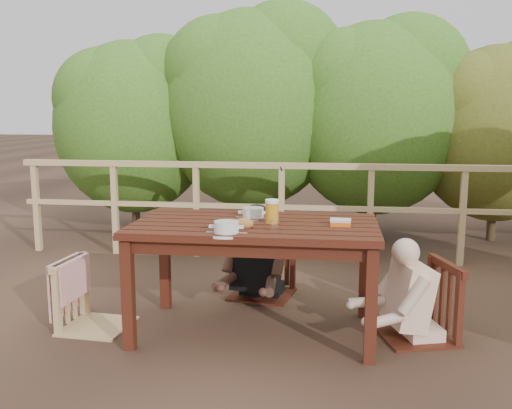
# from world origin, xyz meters

# --- Properties ---
(ground) EXTENTS (60.00, 60.00, 0.00)m
(ground) POSITION_xyz_m (0.00, 0.00, 0.00)
(ground) COLOR #4D3224
(ground) RESTS_ON ground
(table) EXTENTS (1.66, 0.93, 0.77)m
(table) POSITION_xyz_m (0.00, 0.00, 0.38)
(table) COLOR #39150C
(table) RESTS_ON ground
(chair_left) EXTENTS (0.50, 0.50, 0.93)m
(chair_left) POSITION_xyz_m (-1.13, -0.07, 0.46)
(chair_left) COLOR tan
(chair_left) RESTS_ON ground
(chair_far) EXTENTS (0.57, 0.57, 0.99)m
(chair_far) POSITION_xyz_m (-0.05, 0.80, 0.50)
(chair_far) COLOR #39150C
(chair_far) RESTS_ON ground
(chair_right) EXTENTS (0.61, 0.61, 0.98)m
(chair_right) POSITION_xyz_m (1.10, 0.06, 0.49)
(chair_right) COLOR #39150C
(chair_right) RESTS_ON ground
(woman) EXTENTS (0.58, 0.67, 1.21)m
(woman) POSITION_xyz_m (-0.05, 0.82, 0.60)
(woman) COLOR black
(woman) RESTS_ON ground
(diner_right) EXTENTS (0.68, 0.60, 1.15)m
(diner_right) POSITION_xyz_m (1.13, 0.06, 0.57)
(diner_right) COLOR beige
(diner_right) RESTS_ON ground
(railing) EXTENTS (5.60, 0.10, 1.01)m
(railing) POSITION_xyz_m (0.00, 2.00, 0.51)
(railing) COLOR tan
(railing) RESTS_ON ground
(hedge_row) EXTENTS (6.60, 1.60, 3.80)m
(hedge_row) POSITION_xyz_m (0.40, 3.20, 1.90)
(hedge_row) COLOR #38601D
(hedge_row) RESTS_ON ground
(soup_near) EXTENTS (0.26, 0.26, 0.09)m
(soup_near) POSITION_xyz_m (-0.13, -0.34, 0.81)
(soup_near) COLOR white
(soup_near) RESTS_ON table
(soup_far) EXTENTS (0.25, 0.25, 0.08)m
(soup_far) POSITION_xyz_m (-0.04, 0.19, 0.81)
(soup_far) COLOR white
(soup_far) RESTS_ON table
(bread_roll) EXTENTS (0.13, 0.10, 0.08)m
(bread_roll) POSITION_xyz_m (-0.05, -0.17, 0.81)
(bread_roll) COLOR #A0672F
(bread_roll) RESTS_ON table
(beer_glass) EXTENTS (0.09, 0.09, 0.18)m
(beer_glass) POSITION_xyz_m (0.12, -0.01, 0.86)
(beer_glass) COLOR orange
(beer_glass) RESTS_ON table
(tumbler) EXTENTS (0.06, 0.06, 0.08)m
(tumbler) POSITION_xyz_m (0.16, -0.21, 0.81)
(tumbler) COLOR silver
(tumbler) RESTS_ON table
(butter_tub) EXTENTS (0.14, 0.10, 0.06)m
(butter_tub) POSITION_xyz_m (0.58, -0.02, 0.80)
(butter_tub) COLOR white
(butter_tub) RESTS_ON table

